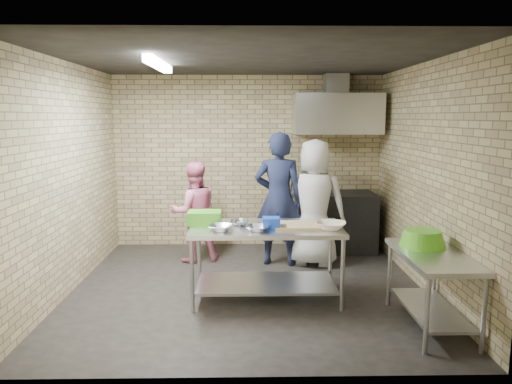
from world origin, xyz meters
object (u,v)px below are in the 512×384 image
at_px(prep_table, 266,263).
at_px(stove, 335,222).
at_px(side_counter, 431,290).
at_px(green_basin, 423,238).
at_px(woman_pink, 194,212).
at_px(green_crate, 205,218).
at_px(bottle_red, 338,119).
at_px(woman_white, 314,203).
at_px(man_navy, 279,199).
at_px(blue_tub, 271,223).

height_order(prep_table, stove, stove).
distance_m(side_counter, green_basin, 0.52).
relative_size(green_basin, woman_pink, 0.32).
xyz_separation_m(side_counter, woman_pink, (-2.57, 2.23, 0.34)).
relative_size(stove, green_basin, 2.61).
distance_m(green_crate, bottle_red, 3.04).
xyz_separation_m(woman_pink, woman_white, (1.69, -0.20, 0.16)).
bearing_deg(man_navy, woman_white, -173.05).
relative_size(prep_table, woman_pink, 1.18).
relative_size(blue_tub, man_navy, 0.10).
bearing_deg(woman_white, side_counter, 127.70).
bearing_deg(side_counter, green_basin, 94.57).
height_order(bottle_red, woman_white, bottle_red).
distance_m(stove, green_crate, 2.67).
distance_m(side_counter, woman_pink, 3.42).
relative_size(green_crate, woman_pink, 0.26).
bearing_deg(woman_pink, woman_white, 155.47).
relative_size(blue_tub, woman_white, 0.11).
relative_size(stove, green_crate, 3.19).
distance_m(green_crate, green_basin, 2.36).
distance_m(green_basin, woman_pink, 3.23).
bearing_deg(green_basin, bottle_red, 97.90).
height_order(green_crate, bottle_red, bottle_red).
xyz_separation_m(green_basin, woman_white, (-0.86, 1.78, 0.05)).
bearing_deg(man_navy, prep_table, 90.59).
xyz_separation_m(prep_table, green_crate, (-0.70, 0.12, 0.50)).
bearing_deg(woman_pink, bottle_red, -178.37).
distance_m(side_counter, bottle_red, 3.44).
relative_size(man_navy, woman_white, 1.05).
distance_m(prep_table, green_basin, 1.71).
xyz_separation_m(green_basin, bottle_red, (-0.38, 2.74, 1.19)).
xyz_separation_m(stove, woman_white, (-0.43, -0.72, 0.43)).
distance_m(green_crate, man_navy, 1.49).
bearing_deg(blue_tub, prep_table, 116.57).
relative_size(green_basin, bottle_red, 2.56).
bearing_deg(green_crate, blue_tub, -16.35).
height_order(bottle_red, man_navy, bottle_red).
height_order(green_basin, man_navy, man_navy).
height_order(stove, woman_white, woman_white).
relative_size(bottle_red, man_navy, 0.10).
distance_m(blue_tub, man_navy, 1.40).
height_order(prep_table, bottle_red, bottle_red).
distance_m(blue_tub, woman_pink, 1.88).
bearing_deg(prep_table, blue_tub, -63.43).
bearing_deg(woman_white, green_crate, 53.13).
bearing_deg(stove, bottle_red, 78.23).
xyz_separation_m(side_counter, green_crate, (-2.30, 0.88, 0.55)).
bearing_deg(woman_pink, stove, 176.11).
height_order(prep_table, green_crate, green_crate).
bearing_deg(green_crate, woman_pink, 101.46).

